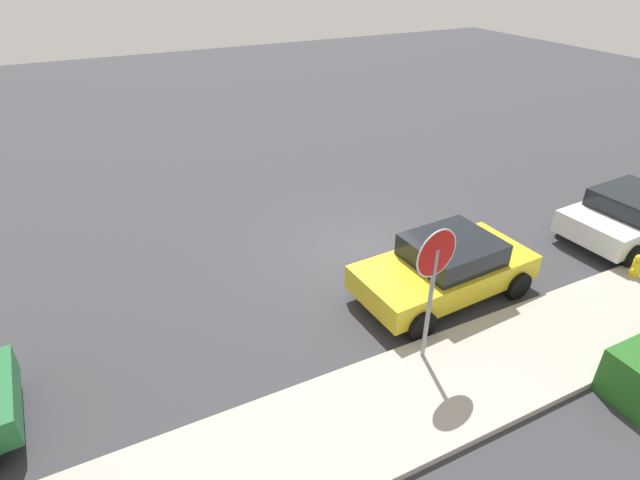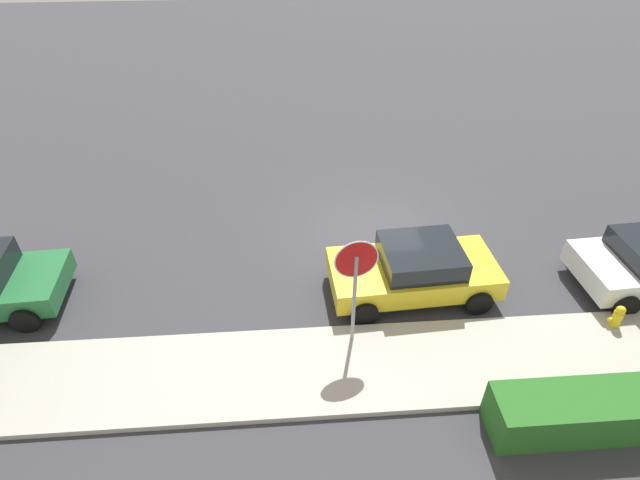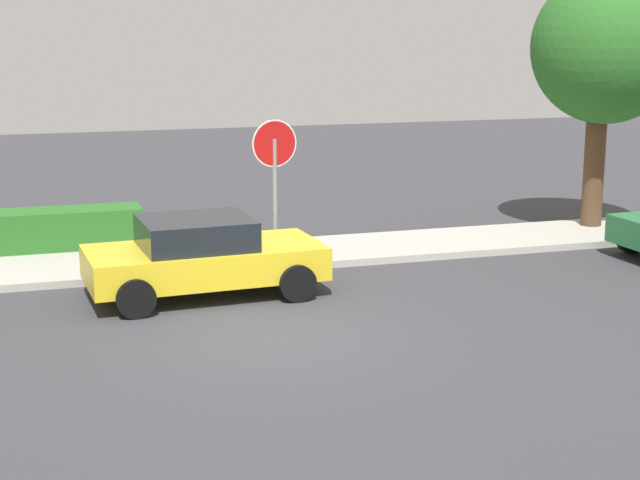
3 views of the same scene
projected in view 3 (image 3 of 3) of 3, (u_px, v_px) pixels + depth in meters
ground_plane at (276, 335)px, 14.78m from camera, size 60.00×60.00×0.00m
sidewalk_curb at (214, 259)px, 19.28m from camera, size 32.00×2.26×0.14m
stop_sign at (275, 165)px, 18.46m from camera, size 0.89×0.14×2.85m
parked_car_yellow at (203, 256)px, 16.81m from camera, size 4.10×2.25×1.37m
street_tree_near_corner at (607, 49)px, 21.31m from camera, size 3.29×3.29×5.78m
front_yard_hedge at (38, 233)px, 19.76m from camera, size 4.13×0.96×0.93m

